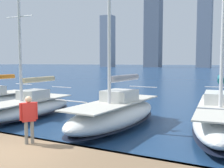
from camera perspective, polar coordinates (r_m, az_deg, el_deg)
dock_pier at (r=8.92m, az=-19.87°, el=-13.73°), size 28.00×2.80×0.60m
sailboat_teal at (r=13.68m, az=22.40°, el=-6.56°), size 3.11×9.19×9.78m
sailboat_grey at (r=13.39m, az=0.75°, el=-6.20°), size 2.98×7.74×13.20m
sailboat_tan at (r=16.60m, az=-17.64°, el=-4.79°), size 2.27×7.25×9.11m
person_red_shirt at (r=9.21m, az=-17.66°, el=-6.49°), size 0.40×0.50×1.61m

